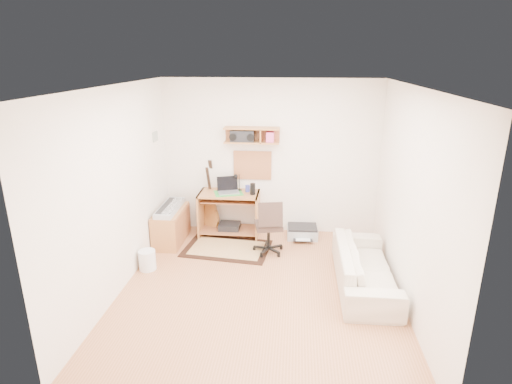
# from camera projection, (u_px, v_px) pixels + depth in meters

# --- Properties ---
(floor) EXTENTS (3.60, 4.00, 0.01)m
(floor) POSITION_uv_depth(u_px,v_px,m) (260.00, 289.00, 5.54)
(floor) COLOR #C37E51
(floor) RESTS_ON ground
(ceiling) EXTENTS (3.60, 4.00, 0.01)m
(ceiling) POSITION_uv_depth(u_px,v_px,m) (260.00, 86.00, 4.73)
(ceiling) COLOR white
(ceiling) RESTS_ON ground
(back_wall) EXTENTS (3.60, 0.01, 2.60)m
(back_wall) POSITION_uv_depth(u_px,v_px,m) (270.00, 158.00, 7.04)
(back_wall) COLOR white
(back_wall) RESTS_ON ground
(left_wall) EXTENTS (0.01, 4.00, 2.60)m
(left_wall) POSITION_uv_depth(u_px,v_px,m) (118.00, 191.00, 5.31)
(left_wall) COLOR white
(left_wall) RESTS_ON ground
(right_wall) EXTENTS (0.01, 4.00, 2.60)m
(right_wall) POSITION_uv_depth(u_px,v_px,m) (411.00, 200.00, 4.97)
(right_wall) COLOR white
(right_wall) RESTS_ON ground
(wall_shelf) EXTENTS (0.90, 0.25, 0.26)m
(wall_shelf) POSITION_uv_depth(u_px,v_px,m) (252.00, 135.00, 6.82)
(wall_shelf) COLOR #BF7B43
(wall_shelf) RESTS_ON back_wall
(cork_board) EXTENTS (0.64, 0.03, 0.49)m
(cork_board) POSITION_uv_depth(u_px,v_px,m) (253.00, 165.00, 7.08)
(cork_board) COLOR tan
(cork_board) RESTS_ON back_wall
(wall_photo) EXTENTS (0.02, 0.20, 0.15)m
(wall_photo) POSITION_uv_depth(u_px,v_px,m) (155.00, 137.00, 6.59)
(wall_photo) COLOR #4C8CBF
(wall_photo) RESTS_ON left_wall
(desk) EXTENTS (1.00, 0.55, 0.75)m
(desk) POSITION_uv_depth(u_px,v_px,m) (229.00, 214.00, 7.12)
(desk) COLOR #BF7B43
(desk) RESTS_ON floor
(laptop) EXTENTS (0.43, 0.43, 0.26)m
(laptop) POSITION_uv_depth(u_px,v_px,m) (228.00, 186.00, 6.94)
(laptop) COLOR silver
(laptop) RESTS_ON desk
(speaker) EXTENTS (0.09, 0.09, 0.19)m
(speaker) POSITION_uv_depth(u_px,v_px,m) (253.00, 189.00, 6.89)
(speaker) COLOR black
(speaker) RESTS_ON desk
(desk_lamp) EXTENTS (0.10, 0.10, 0.30)m
(desk_lamp) POSITION_uv_depth(u_px,v_px,m) (239.00, 182.00, 7.08)
(desk_lamp) COLOR black
(desk_lamp) RESTS_ON desk
(pencil_cup) EXTENTS (0.08, 0.08, 0.11)m
(pencil_cup) POSITION_uv_depth(u_px,v_px,m) (248.00, 188.00, 7.05)
(pencil_cup) COLOR #3740A6
(pencil_cup) RESTS_ON desk
(boombox) EXTENTS (0.39, 0.18, 0.20)m
(boombox) POSITION_uv_depth(u_px,v_px,m) (242.00, 136.00, 6.83)
(boombox) COLOR black
(boombox) RESTS_ON wall_shelf
(rug) EXTENTS (1.42, 1.03, 0.02)m
(rug) POSITION_uv_depth(u_px,v_px,m) (227.00, 248.00, 6.68)
(rug) COLOR beige
(rug) RESTS_ON floor
(task_chair) EXTENTS (0.54, 0.54, 0.89)m
(task_chair) POSITION_uv_depth(u_px,v_px,m) (269.00, 226.00, 6.44)
(task_chair) COLOR #35261F
(task_chair) RESTS_ON floor
(cabinet) EXTENTS (0.40, 0.90, 0.55)m
(cabinet) POSITION_uv_depth(u_px,v_px,m) (171.00, 226.00, 6.88)
(cabinet) COLOR #BF7B43
(cabinet) RESTS_ON floor
(music_keyboard) EXTENTS (0.27, 0.88, 0.08)m
(music_keyboard) POSITION_uv_depth(u_px,v_px,m) (170.00, 208.00, 6.78)
(music_keyboard) COLOR #B2B5BA
(music_keyboard) RESTS_ON cabinet
(guitar) EXTENTS (0.39, 0.33, 1.25)m
(guitar) POSITION_uv_depth(u_px,v_px,m) (210.00, 197.00, 7.20)
(guitar) COLOR #AF6F36
(guitar) RESTS_ON floor
(waste_basket) EXTENTS (0.31, 0.31, 0.29)m
(waste_basket) POSITION_uv_depth(u_px,v_px,m) (147.00, 260.00, 6.01)
(waste_basket) COLOR white
(waste_basket) RESTS_ON floor
(printer) EXTENTS (0.52, 0.41, 0.19)m
(printer) POSITION_uv_depth(u_px,v_px,m) (302.00, 232.00, 7.09)
(printer) COLOR #A5A8AA
(printer) RESTS_ON floor
(sofa) EXTENTS (0.53, 1.81, 0.71)m
(sofa) POSITION_uv_depth(u_px,v_px,m) (365.00, 261.00, 5.53)
(sofa) COLOR beige
(sofa) RESTS_ON floor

